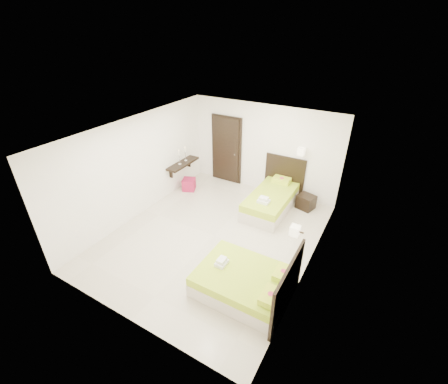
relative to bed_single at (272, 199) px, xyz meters
The scene contains 7 objects.
floor 2.01m from the bed_single, 111.55° to the right, with size 5.50×5.50×0.00m, color beige.
bed_single is the anchor object (origin of this frame).
bed_double 3.11m from the bed_single, 76.46° to the right, with size 1.74×1.48×1.44m.
nightstand 0.95m from the bed_single, 30.56° to the left, with size 0.44×0.39×0.39m, color black.
ottoman 2.62m from the bed_single, behind, with size 0.36×0.36×0.36m, color maroon.
door 2.24m from the bed_single, 156.21° to the left, with size 1.02×0.15×2.14m.
console_shelf 2.87m from the bed_single, behind, with size 0.35×1.20×0.78m.
Camera 1 is at (3.10, -4.90, 4.52)m, focal length 24.00 mm.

